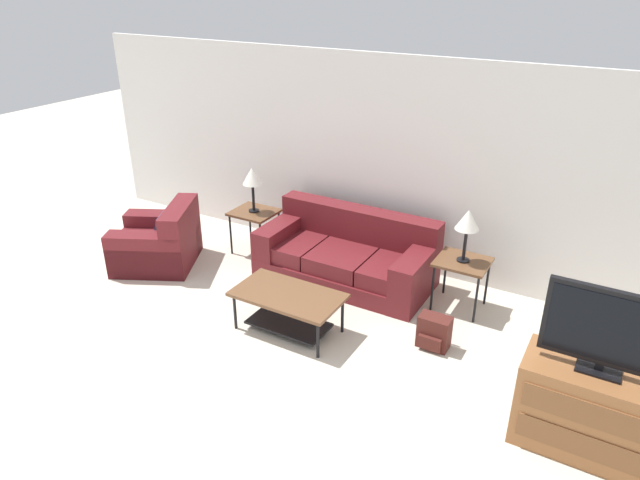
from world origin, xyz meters
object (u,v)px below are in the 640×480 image
at_px(table_lamp_right, 468,221).
at_px(television, 609,330).
at_px(backpack, 434,332).
at_px(side_table_left, 254,215).
at_px(tv_console, 588,410).
at_px(couch, 347,257).
at_px(side_table_right, 462,265).
at_px(coffee_table, 288,303).
at_px(table_lamp_left, 252,177).
at_px(armchair, 159,243).

bearing_deg(table_lamp_right, television, -45.93).
bearing_deg(backpack, table_lamp_right, 91.04).
relative_size(side_table_left, tv_console, 0.56).
distance_m(couch, backpack, 1.64).
bearing_deg(television, side_table_left, 160.24).
xyz_separation_m(side_table_right, television, (1.49, -1.54, 0.58)).
relative_size(coffee_table, tv_console, 1.08).
bearing_deg(side_table_left, table_lamp_left, 0.00).
distance_m(couch, table_lamp_left, 1.59).
height_order(armchair, side_table_right, armchair).
relative_size(side_table_right, table_lamp_left, 0.98).
bearing_deg(side_table_right, television, -45.93).
bearing_deg(coffee_table, couch, 89.82).
height_order(table_lamp_right, television, television).
relative_size(armchair, table_lamp_left, 2.12).
height_order(armchair, backpack, armchair).
distance_m(coffee_table, table_lamp_right, 2.07).
xyz_separation_m(armchair, side_table_left, (0.86, 0.89, 0.24)).
relative_size(couch, coffee_table, 1.86).
xyz_separation_m(couch, side_table_right, (1.40, 0.04, 0.24)).
bearing_deg(backpack, tv_console, -24.84).
bearing_deg(table_lamp_right, side_table_right, 180.00).
relative_size(table_lamp_left, backpack, 1.72).
height_order(couch, coffee_table, couch).
bearing_deg(tv_console, coffee_table, 176.04).
xyz_separation_m(side_table_left, side_table_right, (2.79, 0.00, 0.00)).
bearing_deg(side_table_right, couch, -178.46).
distance_m(coffee_table, backpack, 1.50).
bearing_deg(backpack, side_table_left, 163.03).
height_order(couch, armchair, couch).
bearing_deg(table_lamp_left, tv_console, -19.77).
distance_m(side_table_left, table_lamp_right, 2.84).
bearing_deg(coffee_table, television, -3.95).
bearing_deg(side_table_left, backpack, -16.97).
distance_m(armchair, coffee_table, 2.30).
bearing_deg(side_table_left, couch, -1.54).
relative_size(tv_console, television, 1.16).
height_order(couch, table_lamp_right, table_lamp_right).
distance_m(side_table_left, table_lamp_left, 0.53).
bearing_deg(backpack, side_table_right, 91.04).
distance_m(armchair, side_table_right, 3.77).
height_order(tv_console, television, television).
bearing_deg(coffee_table, backpack, 18.82).
bearing_deg(table_lamp_right, coffee_table, -136.27).
relative_size(coffee_table, backpack, 3.25).
relative_size(side_table_left, table_lamp_right, 0.98).
bearing_deg(coffee_table, table_lamp_right, 43.73).
relative_size(coffee_table, television, 1.25).
bearing_deg(couch, table_lamp_left, 178.46).
bearing_deg(side_table_left, television, -19.76).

